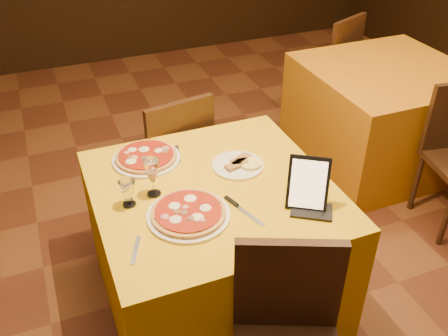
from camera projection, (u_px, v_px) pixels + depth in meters
name	position (u px, v px, depth m)	size (l,w,h in m)	color
floor	(247.00, 267.00, 2.96)	(6.00, 7.00, 0.01)	#5E2D19
main_table	(214.00, 246.00, 2.56)	(1.10, 1.10, 0.75)	#E4AE0E
side_table	(381.00, 116.00, 3.72)	(1.10, 1.10, 0.75)	#B96D0B
chair_main_far	(169.00, 156.00, 3.11)	(0.37, 0.37, 0.91)	black
chair_side_far	(324.00, 65.00, 4.31)	(0.46, 0.46, 0.91)	black
pizza_near	(188.00, 214.00, 2.16)	(0.36, 0.36, 0.03)	white
pizza_far	(146.00, 158.00, 2.53)	(0.35, 0.35, 0.03)	white
cutlet_dish	(238.00, 164.00, 2.48)	(0.26, 0.26, 0.03)	white
wine_glass	(153.00, 177.00, 2.25)	(0.09, 0.09, 0.19)	#FDD390
water_glass	(128.00, 193.00, 2.20)	(0.08, 0.08, 0.13)	white
tablet	(308.00, 183.00, 2.17)	(0.18, 0.02, 0.24)	black
knife	(244.00, 212.00, 2.19)	(0.25, 0.02, 0.01)	silver
fork_near	(136.00, 250.00, 1.99)	(0.16, 0.02, 0.01)	#AFAFB6
fork_far	(178.00, 154.00, 2.58)	(0.17, 0.02, 0.01)	silver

